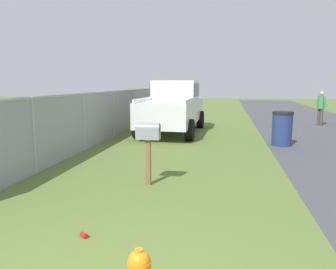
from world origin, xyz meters
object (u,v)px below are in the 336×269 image
(mailbox, at_px, (148,136))
(pedestrian, at_px, (321,106))
(pickup_truck, at_px, (174,105))
(trash_bin, at_px, (282,128))

(mailbox, bearing_deg, pedestrian, -30.86)
(mailbox, xyz_separation_m, pickup_truck, (6.75, 0.64, 0.12))
(mailbox, bearing_deg, pickup_truck, 4.81)
(pickup_truck, height_order, pedestrian, pickup_truck)
(mailbox, distance_m, pedestrian, 11.56)
(pickup_truck, bearing_deg, trash_bin, -116.80)
(trash_bin, bearing_deg, pedestrian, -25.73)
(mailbox, relative_size, pedestrian, 0.77)
(mailbox, xyz_separation_m, pedestrian, (9.98, -5.83, -0.05))
(mailbox, xyz_separation_m, trash_bin, (4.64, -3.25, -0.43))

